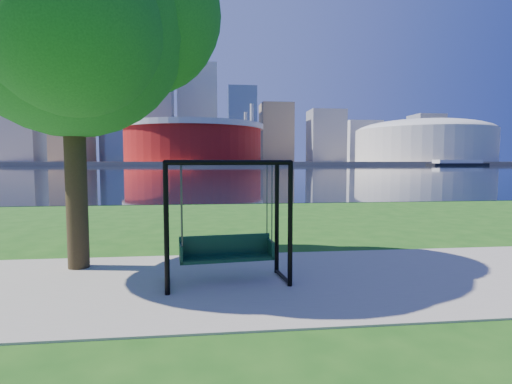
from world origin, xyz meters
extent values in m
plane|color=#1E5114|center=(0.00, 0.00, 0.00)|extent=(900.00, 900.00, 0.00)
cube|color=#9E937F|center=(0.00, -0.50, 0.01)|extent=(120.00, 4.00, 0.03)
cube|color=black|center=(0.00, 102.00, 0.01)|extent=(900.00, 180.00, 0.02)
cube|color=#937F60|center=(0.00, 306.00, 1.00)|extent=(900.00, 228.00, 2.00)
cylinder|color=maroon|center=(-10.00, 235.00, 13.00)|extent=(80.00, 80.00, 22.00)
cylinder|color=silver|center=(-10.00, 235.00, 22.50)|extent=(83.00, 83.00, 3.00)
cylinder|color=silver|center=(22.91, 254.00, 18.00)|extent=(2.00, 2.00, 32.00)
cylinder|color=silver|center=(-42.91, 254.00, 18.00)|extent=(2.00, 2.00, 32.00)
cylinder|color=silver|center=(-42.91, 216.00, 18.00)|extent=(2.00, 2.00, 32.00)
cylinder|color=silver|center=(22.91, 216.00, 18.00)|extent=(2.00, 2.00, 32.00)
cylinder|color=beige|center=(135.00, 235.00, 12.00)|extent=(84.00, 84.00, 20.00)
ellipsoid|color=beige|center=(135.00, 235.00, 21.00)|extent=(84.00, 84.00, 15.12)
cube|color=gray|center=(-140.00, 310.00, 33.00)|extent=(28.00, 28.00, 62.00)
cube|color=#998466|center=(-100.00, 300.00, 46.00)|extent=(26.00, 26.00, 88.00)
cube|color=slate|center=(-70.00, 325.00, 49.50)|extent=(30.00, 24.00, 95.00)
cube|color=gray|center=(-40.00, 305.00, 38.00)|extent=(24.00, 24.00, 72.00)
cube|color=silver|center=(-10.00, 335.00, 42.00)|extent=(32.00, 28.00, 80.00)
cube|color=slate|center=(25.00, 310.00, 31.00)|extent=(22.00, 22.00, 58.00)
cube|color=#998466|center=(55.00, 325.00, 26.00)|extent=(26.00, 26.00, 48.00)
cube|color=gray|center=(95.00, 315.00, 23.00)|extent=(28.00, 24.00, 42.00)
cube|color=silver|center=(135.00, 340.00, 20.00)|extent=(30.00, 26.00, 36.00)
cube|color=gray|center=(185.00, 320.00, 22.00)|extent=(24.00, 24.00, 40.00)
cube|color=#998466|center=(225.00, 335.00, 18.00)|extent=(26.00, 26.00, 32.00)
sphere|color=#998466|center=(-100.00, 300.00, 93.50)|extent=(10.00, 10.00, 10.00)
cylinder|color=black|center=(-1.52, -1.06, 1.02)|extent=(0.09, 0.09, 2.03)
cylinder|color=black|center=(0.41, -0.85, 1.02)|extent=(0.09, 0.09, 2.03)
cylinder|color=black|center=(-1.61, -0.27, 1.02)|extent=(0.09, 0.09, 2.03)
cylinder|color=black|center=(0.32, -0.06, 1.02)|extent=(0.09, 0.09, 2.03)
cylinder|color=black|center=(-0.56, -0.96, 2.03)|extent=(1.94, 0.29, 0.08)
cylinder|color=black|center=(-0.64, -0.16, 2.03)|extent=(1.94, 0.29, 0.08)
cylinder|color=black|center=(-1.57, -0.66, 2.03)|extent=(0.16, 0.80, 0.08)
cylinder|color=black|center=(-1.57, -0.66, 0.07)|extent=(0.15, 0.80, 0.06)
cylinder|color=black|center=(0.37, -0.46, 2.03)|extent=(0.16, 0.80, 0.08)
cylinder|color=black|center=(0.37, -0.46, 0.07)|extent=(0.15, 0.80, 0.06)
cube|color=black|center=(-0.60, -0.56, 0.44)|extent=(1.58, 0.56, 0.05)
cube|color=black|center=(-0.62, -0.39, 0.64)|extent=(1.54, 0.21, 0.34)
cube|color=black|center=(-1.34, -0.64, 0.57)|extent=(0.09, 0.40, 0.30)
cube|color=black|center=(0.14, -0.48, 0.57)|extent=(0.09, 0.40, 0.30)
cylinder|color=#39393F|center=(-1.31, -0.80, 1.35)|extent=(0.02, 0.02, 1.28)
cylinder|color=#39393F|center=(0.14, -0.65, 1.35)|extent=(0.02, 0.02, 1.28)
cylinder|color=#39393F|center=(-1.34, -0.47, 1.35)|extent=(0.02, 0.02, 1.28)
cylinder|color=#39393F|center=(0.11, -0.32, 1.35)|extent=(0.02, 0.02, 1.28)
cylinder|color=#2C2313|center=(-3.37, 0.73, 1.96)|extent=(0.39, 0.39, 3.92)
sphere|color=#1B5B1C|center=(-3.37, 0.73, 4.63)|extent=(4.27, 4.27, 4.27)
sphere|color=#1B5B1C|center=(-2.21, 1.26, 4.98)|extent=(3.20, 3.20, 3.20)
sphere|color=#1B5B1C|center=(-3.01, -0.25, 4.18)|extent=(2.85, 2.85, 2.85)
sphere|color=#1B5B1C|center=(-3.90, 1.80, 5.34)|extent=(3.03, 3.03, 3.03)
cube|color=black|center=(121.50, 178.11, 0.61)|extent=(29.78, 9.32, 1.18)
cube|color=white|center=(121.50, 178.11, 2.08)|extent=(23.83, 7.55, 1.77)
camera|label=1|loc=(-0.88, -7.10, 2.05)|focal=28.00mm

